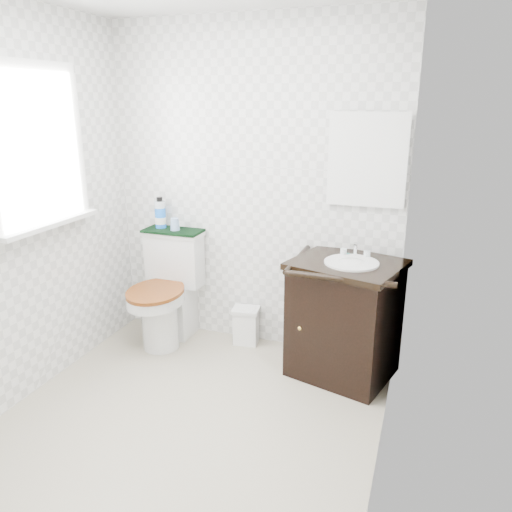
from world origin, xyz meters
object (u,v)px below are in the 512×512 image
Objects in this scene: trash_bin at (246,325)px; cup at (175,224)px; toilet at (168,295)px; mouthwash_bottle at (160,214)px; vanity at (345,316)px.

trash_bin is 3.13× the size of cup.
mouthwash_bottle is at bearing 127.89° from toilet.
trash_bin is 0.96m from cup.
trash_bin is at bearing 1.40° from cup.
vanity is at bearing -7.64° from cup.
vanity is (1.38, -0.06, 0.06)m from toilet.
trash_bin is at bearing 12.80° from toilet.
trash_bin is (-0.79, 0.20, -0.28)m from vanity.
cup reaches higher than vanity.
vanity is 3.81× the size of mouthwash_bottle.
toilet is 3.53× the size of mouthwash_bottle.
vanity is 9.82× the size of cup.
mouthwash_bottle is at bearing 167.67° from cup.
mouthwash_bottle reaches higher than toilet.
mouthwash_bottle is at bearing 178.65° from trash_bin.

